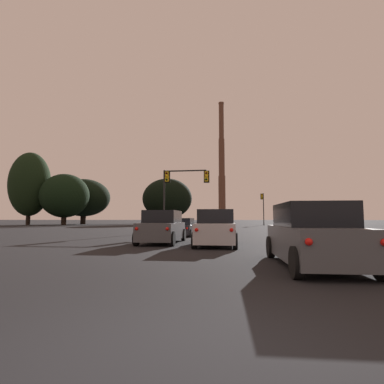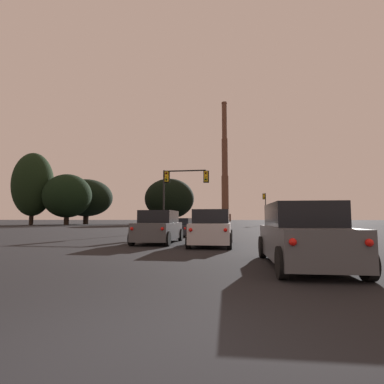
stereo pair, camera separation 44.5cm
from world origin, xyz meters
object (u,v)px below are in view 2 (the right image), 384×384
Objects in this scene: suv_center_lane_second at (212,228)px; traffic_light_overhead_left at (178,185)px; suv_left_lane_second at (159,227)px; suv_right_lane_third at (302,236)px; smokestack at (225,174)px; hatchback_left_lane_front at (182,228)px; traffic_light_far_right at (265,204)px.

suv_center_lane_second is 0.77× the size of traffic_light_overhead_left.
suv_right_lane_third is at bearing -51.10° from suv_left_lane_second.
traffic_light_overhead_left is 120.77m from smokestack.
traffic_light_far_right is (10.00, 41.22, 3.75)m from hatchback_left_lane_front.
smokestack is (-2.15, 132.41, 22.86)m from suv_left_lane_second.
suv_right_lane_third is 22.56m from traffic_light_overhead_left.
hatchback_left_lane_front is at bearing -103.64° from traffic_light_far_right.
suv_center_lane_second reaches higher than hatchback_left_lane_front.
smokestack is (-0.59, 119.29, 18.89)m from traffic_light_overhead_left.
suv_center_lane_second is 0.73× the size of traffic_light_far_right.
suv_right_lane_third is at bearing -86.50° from smokestack.
hatchback_left_lane_front is (0.04, 6.81, -0.23)m from suv_left_lane_second.
smokestack reaches higher than traffic_light_overhead_left.
suv_left_lane_second is 0.08× the size of smokestack.
suv_right_lane_third is 0.78× the size of traffic_light_overhead_left.
suv_right_lane_third is 0.08× the size of smokestack.
suv_right_lane_third is at bearing -68.93° from traffic_light_overhead_left.
suv_left_lane_second is 3.35m from suv_center_lane_second.
smokestack is (-2.19, 125.60, 23.09)m from hatchback_left_lane_front.
traffic_light_far_right is at bearing 76.89° from suv_left_lane_second.
traffic_light_far_right is 36.79m from traffic_light_overhead_left.
suv_center_lane_second is 135.53m from smokestack.
hatchback_left_lane_front is 127.72m from smokestack.
traffic_light_overhead_left is at bearing 107.54° from suv_center_lane_second.
traffic_light_overhead_left reaches higher than suv_center_lane_second.
hatchback_left_lane_front is 8.48m from suv_center_lane_second.
suv_right_lane_third is 1.20× the size of hatchback_left_lane_front.
suv_right_lane_third is 0.73× the size of traffic_light_far_right.
suv_left_lane_second is at bearing 127.97° from suv_right_lane_third.
traffic_light_overhead_left is at bearing -108.39° from traffic_light_far_right.
traffic_light_far_right is at bearing 78.38° from hatchback_left_lane_front.
suv_left_lane_second is 6.82m from hatchback_left_lane_front.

